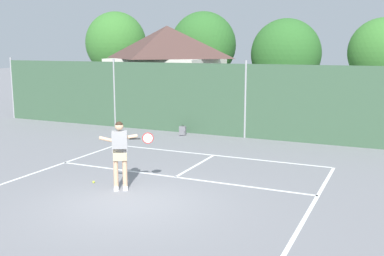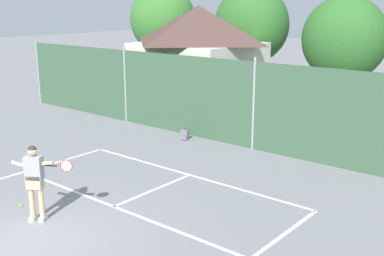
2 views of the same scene
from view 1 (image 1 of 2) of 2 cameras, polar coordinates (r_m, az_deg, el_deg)
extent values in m
plane|color=gray|center=(11.42, -7.73, -9.28)|extent=(120.00, 120.00, 0.00)
cube|color=white|center=(16.14, 2.75, -3.42)|extent=(8.20, 0.10, 0.01)
cube|color=white|center=(13.96, -22.21, -6.33)|extent=(0.10, 11.00, 0.01)
cube|color=white|center=(9.97, 13.13, -12.38)|extent=(0.10, 11.00, 0.01)
cube|color=white|center=(13.47, -2.08, -6.16)|extent=(8.20, 0.10, 0.01)
cube|color=white|center=(14.76, 0.51, -4.69)|extent=(0.10, 2.97, 0.01)
cube|color=#38563D|center=(19.12, 6.70, 3.35)|extent=(26.00, 0.05, 3.09)
cylinder|color=#99999E|center=(26.18, -21.57, 4.68)|extent=(0.09, 0.09, 3.24)
cylinder|color=#99999E|center=(21.98, -9.68, 4.34)|extent=(0.09, 0.09, 3.24)
cylinder|color=#99999E|center=(19.11, 6.71, 3.57)|extent=(0.09, 0.09, 3.24)
cube|color=silver|center=(25.31, -3.10, 5.14)|extent=(5.18, 4.85, 3.18)
pyramid|color=#513833|center=(25.22, -3.15, 10.71)|extent=(5.60, 5.24, 1.74)
cylinder|color=brown|center=(31.86, -9.37, 5.20)|extent=(0.36, 0.36, 2.25)
ellipsoid|color=#38752D|center=(31.75, -9.52, 10.44)|extent=(4.20, 3.78, 4.20)
cylinder|color=brown|center=(28.78, 1.39, 4.72)|extent=(0.36, 0.36, 2.15)
ellipsoid|color=#2D6628|center=(28.66, 1.41, 10.34)|extent=(4.10, 3.69, 4.10)
cylinder|color=brown|center=(27.20, 11.47, 3.71)|extent=(0.36, 0.36, 1.68)
ellipsoid|color=#2D6628|center=(27.04, 11.66, 9.08)|extent=(4.02, 3.62, 4.02)
cylinder|color=brown|center=(26.50, 22.39, 3.35)|extent=(0.36, 0.36, 2.02)
ellipsoid|color=#38752D|center=(26.36, 22.76, 8.80)|extent=(3.57, 3.21, 3.57)
cube|color=silver|center=(12.47, -9.46, -7.41)|extent=(0.24, 0.28, 0.10)
cube|color=silver|center=(12.46, -8.35, -7.39)|extent=(0.24, 0.28, 0.10)
cylinder|color=tan|center=(12.34, -9.52, -5.37)|extent=(0.13, 0.13, 0.82)
cylinder|color=tan|center=(12.33, -8.40, -5.35)|extent=(0.13, 0.13, 0.82)
cube|color=tan|center=(12.22, -9.02, -3.24)|extent=(0.43, 0.39, 0.32)
cube|color=gray|center=(12.14, -9.07, -1.68)|extent=(0.47, 0.42, 0.56)
sphere|color=tan|center=(12.07, -9.12, 0.23)|extent=(0.22, 0.22, 0.22)
sphere|color=black|center=(12.06, -9.12, 0.32)|extent=(0.21, 0.21, 0.21)
cylinder|color=tan|center=(12.14, -8.13, -1.17)|extent=(0.52, 0.37, 0.17)
cylinder|color=tan|center=(12.14, -10.39, -1.47)|extent=(0.48, 0.35, 0.22)
cylinder|color=black|center=(12.18, -7.19, -1.36)|extent=(0.27, 0.19, 0.04)
torus|color=red|center=(12.23, -5.55, -1.27)|extent=(0.27, 0.18, 0.30)
cylinder|color=silver|center=(12.23, -5.55, -1.27)|extent=(0.22, 0.14, 0.26)
sphere|color=#CCE033|center=(13.17, -12.23, -6.62)|extent=(0.07, 0.07, 0.07)
cube|color=slate|center=(19.69, -1.19, -0.35)|extent=(0.31, 0.24, 0.40)
cube|color=slate|center=(19.59, -1.27, -0.64)|extent=(0.23, 0.11, 0.18)
torus|color=black|center=(19.65, -1.19, 0.28)|extent=(0.09, 0.03, 0.09)
camera|label=2|loc=(5.15, 63.05, 18.86)|focal=45.03mm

